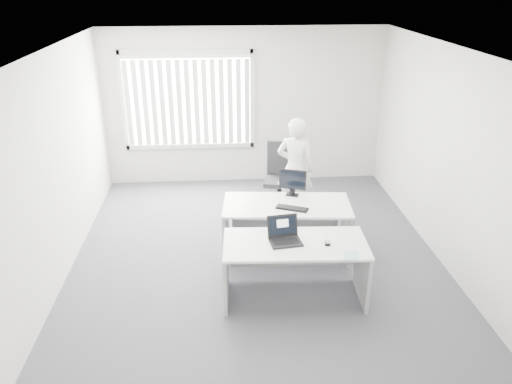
{
  "coord_description": "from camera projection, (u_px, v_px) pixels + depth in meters",
  "views": [
    {
      "loc": [
        -0.46,
        -5.81,
        3.62
      ],
      "look_at": [
        -0.01,
        0.15,
        0.99
      ],
      "focal_mm": 35.0,
      "sensor_mm": 36.0,
      "label": 1
    }
  ],
  "objects": [
    {
      "name": "ground",
      "position": [
        258.0,
        263.0,
        6.79
      ],
      "size": [
        6.0,
        6.0,
        0.0
      ],
      "primitive_type": "plane",
      "color": "#58575F",
      "rests_on": "ground"
    },
    {
      "name": "wall_back",
      "position": [
        245.0,
        107.0,
        8.96
      ],
      "size": [
        5.0,
        0.02,
        2.8
      ],
      "primitive_type": "cube",
      "color": "beige",
      "rests_on": "ground"
    },
    {
      "name": "wall_front",
      "position": [
        291.0,
        319.0,
        3.49
      ],
      "size": [
        5.0,
        0.02,
        2.8
      ],
      "primitive_type": "cube",
      "color": "beige",
      "rests_on": "ground"
    },
    {
      "name": "wall_left",
      "position": [
        53.0,
        172.0,
        6.05
      ],
      "size": [
        0.02,
        6.0,
        2.8
      ],
      "primitive_type": "cube",
      "color": "beige",
      "rests_on": "ground"
    },
    {
      "name": "wall_right",
      "position": [
        452.0,
        161.0,
        6.4
      ],
      "size": [
        0.02,
        6.0,
        2.8
      ],
      "primitive_type": "cube",
      "color": "beige",
      "rests_on": "ground"
    },
    {
      "name": "ceiling",
      "position": [
        258.0,
        51.0,
        5.66
      ],
      "size": [
        5.0,
        6.0,
        0.02
      ],
      "primitive_type": "cube",
      "color": "silver",
      "rests_on": "wall_back"
    },
    {
      "name": "window",
      "position": [
        188.0,
        101.0,
        8.8
      ],
      "size": [
        2.32,
        0.06,
        1.76
      ],
      "primitive_type": "cube",
      "color": "beige",
      "rests_on": "wall_back"
    },
    {
      "name": "blinds",
      "position": [
        188.0,
        103.0,
        8.75
      ],
      "size": [
        2.2,
        0.1,
        1.5
      ],
      "primitive_type": null,
      "color": "silver",
      "rests_on": "wall_back"
    },
    {
      "name": "desk_near",
      "position": [
        295.0,
        259.0,
        5.85
      ],
      "size": [
        1.7,
        0.86,
        0.76
      ],
      "rotation": [
        0.0,
        0.0,
        -0.05
      ],
      "color": "silver",
      "rests_on": "ground"
    },
    {
      "name": "desk_far",
      "position": [
        286.0,
        218.0,
        6.77
      ],
      "size": [
        1.76,
        0.94,
        0.78
      ],
      "rotation": [
        0.0,
        0.0,
        -0.09
      ],
      "color": "silver",
      "rests_on": "ground"
    },
    {
      "name": "office_chair",
      "position": [
        280.0,
        188.0,
        8.29
      ],
      "size": [
        0.74,
        0.74,
        1.09
      ],
      "rotation": [
        0.0,
        0.0,
        -0.21
      ],
      "color": "black",
      "rests_on": "ground"
    },
    {
      "name": "person",
      "position": [
        296.0,
        169.0,
        7.77
      ],
      "size": [
        0.7,
        0.59,
        1.64
      ],
      "primitive_type": "imported",
      "rotation": [
        0.0,
        0.0,
        2.75
      ],
      "color": "silver",
      "rests_on": "ground"
    },
    {
      "name": "laptop",
      "position": [
        286.0,
        232.0,
        5.7
      ],
      "size": [
        0.4,
        0.37,
        0.28
      ],
      "primitive_type": null,
      "rotation": [
        0.0,
        0.0,
        0.13
      ],
      "color": "black",
      "rests_on": "desk_near"
    },
    {
      "name": "paper_sheet",
      "position": [
        325.0,
        245.0,
        5.71
      ],
      "size": [
        0.32,
        0.24,
        0.0
      ],
      "primitive_type": "cube",
      "rotation": [
        0.0,
        0.0,
        0.13
      ],
      "color": "silver",
      "rests_on": "desk_near"
    },
    {
      "name": "mouse",
      "position": [
        328.0,
        243.0,
        5.72
      ],
      "size": [
        0.08,
        0.11,
        0.04
      ],
      "primitive_type": null,
      "rotation": [
        0.0,
        0.0,
        -0.21
      ],
      "color": "#AFAFB2",
      "rests_on": "paper_sheet"
    },
    {
      "name": "booklet",
      "position": [
        351.0,
        256.0,
        5.49
      ],
      "size": [
        0.18,
        0.23,
        0.01
      ],
      "primitive_type": "cube",
      "rotation": [
        0.0,
        0.0,
        -0.17
      ],
      "color": "white",
      "rests_on": "desk_near"
    },
    {
      "name": "keyboard",
      "position": [
        292.0,
        208.0,
        6.54
      ],
      "size": [
        0.44,
        0.3,
        0.02
      ],
      "primitive_type": "cube",
      "rotation": [
        0.0,
        0.0,
        -0.41
      ],
      "color": "black",
      "rests_on": "desk_far"
    },
    {
      "name": "monitor",
      "position": [
        292.0,
        183.0,
        6.88
      ],
      "size": [
        0.39,
        0.23,
        0.38
      ],
      "primitive_type": null,
      "rotation": [
        0.0,
        0.0,
        -0.34
      ],
      "color": "black",
      "rests_on": "desk_far"
    }
  ]
}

